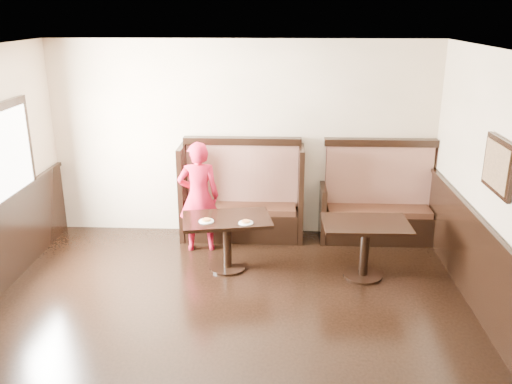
# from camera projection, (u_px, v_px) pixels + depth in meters

# --- Properties ---
(ground) EXTENTS (7.00, 7.00, 0.00)m
(ground) POSITION_uv_depth(u_px,v_px,m) (217.00, 380.00, 4.89)
(ground) COLOR black
(ground) RESTS_ON ground
(room_shell) EXTENTS (7.00, 7.00, 7.00)m
(room_shell) POSITION_uv_depth(u_px,v_px,m) (186.00, 298.00, 4.95)
(room_shell) COLOR beige
(room_shell) RESTS_ON ground
(booth_main) EXTENTS (1.75, 0.72, 1.45)m
(booth_main) POSITION_uv_depth(u_px,v_px,m) (242.00, 202.00, 7.84)
(booth_main) COLOR black
(booth_main) RESTS_ON ground
(booth_neighbor) EXTENTS (1.65, 0.72, 1.45)m
(booth_neighbor) POSITION_uv_depth(u_px,v_px,m) (378.00, 207.00, 7.76)
(booth_neighbor) COLOR black
(booth_neighbor) RESTS_ON ground
(table_main) EXTENTS (1.20, 0.87, 0.70)m
(table_main) POSITION_uv_depth(u_px,v_px,m) (227.00, 230.00, 6.82)
(table_main) COLOR black
(table_main) RESTS_ON ground
(table_neighbor) EXTENTS (1.05, 0.70, 0.72)m
(table_neighbor) POSITION_uv_depth(u_px,v_px,m) (365.00, 236.00, 6.61)
(table_neighbor) COLOR black
(table_neighbor) RESTS_ON ground
(child) EXTENTS (0.61, 0.45, 1.53)m
(child) POSITION_uv_depth(u_px,v_px,m) (199.00, 197.00, 7.31)
(child) COLOR red
(child) RESTS_ON ground
(pizza_plate_left) EXTENTS (0.19, 0.19, 0.03)m
(pizza_plate_left) POSITION_uv_depth(u_px,v_px,m) (206.00, 221.00, 6.65)
(pizza_plate_left) COLOR white
(pizza_plate_left) RESTS_ON table_main
(pizza_plate_right) EXTENTS (0.18, 0.18, 0.03)m
(pizza_plate_right) POSITION_uv_depth(u_px,v_px,m) (246.00, 222.00, 6.60)
(pizza_plate_right) COLOR white
(pizza_plate_right) RESTS_ON table_main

